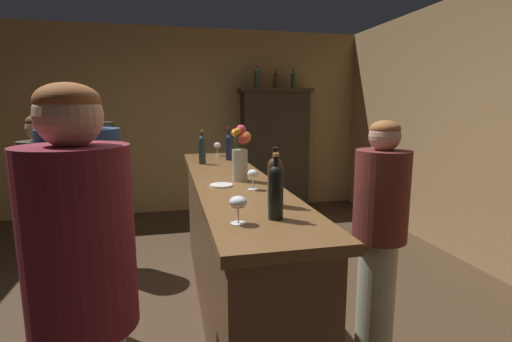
# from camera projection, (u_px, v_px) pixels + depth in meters

# --- Properties ---
(floor) EXTENTS (8.63, 8.63, 0.00)m
(floor) POSITION_uv_depth(u_px,v_px,m) (201.00, 336.00, 2.64)
(floor) COLOR #42301F
(floor) RESTS_ON ground
(wall_back) EXTENTS (5.65, 0.12, 2.70)m
(wall_back) POSITION_uv_depth(u_px,v_px,m) (180.00, 122.00, 5.65)
(wall_back) COLOR tan
(wall_back) RESTS_ON ground
(bar_counter) EXTENTS (0.55, 2.95, 1.06)m
(bar_counter) POSITION_uv_depth(u_px,v_px,m) (231.00, 245.00, 2.88)
(bar_counter) COLOR brown
(bar_counter) RESTS_ON ground
(display_cabinet) EXTENTS (1.08, 0.38, 1.85)m
(display_cabinet) POSITION_uv_depth(u_px,v_px,m) (275.00, 148.00, 5.76)
(display_cabinet) COLOR #2F271D
(display_cabinet) RESTS_ON ground
(wine_bottle_merlot) EXTENTS (0.08, 0.08, 0.31)m
(wine_bottle_merlot) POSITION_uv_depth(u_px,v_px,m) (275.00, 179.00, 1.97)
(wine_bottle_merlot) COLOR #4A2E1D
(wine_bottle_merlot) RESTS_ON bar_counter
(wine_bottle_syrah) EXTENTS (0.06, 0.06, 0.31)m
(wine_bottle_syrah) POSITION_uv_depth(u_px,v_px,m) (202.00, 149.00, 3.41)
(wine_bottle_syrah) COLOR #212D30
(wine_bottle_syrah) RESTS_ON bar_counter
(wine_bottle_malbec) EXTENTS (0.07, 0.07, 0.32)m
(wine_bottle_malbec) POSITION_uv_depth(u_px,v_px,m) (229.00, 146.00, 3.66)
(wine_bottle_malbec) COLOR #192336
(wine_bottle_malbec) RESTS_ON bar_counter
(wine_bottle_rose) EXTENTS (0.07, 0.07, 0.31)m
(wine_bottle_rose) POSITION_uv_depth(u_px,v_px,m) (276.00, 190.00, 1.74)
(wine_bottle_rose) COLOR black
(wine_bottle_rose) RESTS_ON bar_counter
(wine_glass_front) EXTENTS (0.07, 0.07, 0.14)m
(wine_glass_front) POSITION_uv_depth(u_px,v_px,m) (217.00, 146.00, 3.99)
(wine_glass_front) COLOR white
(wine_glass_front) RESTS_ON bar_counter
(wine_glass_mid) EXTENTS (0.08, 0.08, 0.13)m
(wine_glass_mid) POSITION_uv_depth(u_px,v_px,m) (238.00, 204.00, 1.67)
(wine_glass_mid) COLOR white
(wine_glass_mid) RESTS_ON bar_counter
(wine_glass_rear) EXTENTS (0.07, 0.07, 0.13)m
(wine_glass_rear) POSITION_uv_depth(u_px,v_px,m) (253.00, 175.00, 2.36)
(wine_glass_rear) COLOR white
(wine_glass_rear) RESTS_ON bar_counter
(flower_arrangement) EXTENTS (0.14, 0.12, 0.39)m
(flower_arrangement) POSITION_uv_depth(u_px,v_px,m) (241.00, 154.00, 2.63)
(flower_arrangement) COLOR tan
(flower_arrangement) RESTS_ON bar_counter
(cheese_plate) EXTENTS (0.15, 0.15, 0.01)m
(cheese_plate) POSITION_uv_depth(u_px,v_px,m) (221.00, 185.00, 2.48)
(cheese_plate) COLOR white
(cheese_plate) RESTS_ON bar_counter
(display_bottle_left) EXTENTS (0.08, 0.08, 0.32)m
(display_bottle_left) POSITION_uv_depth(u_px,v_px,m) (257.00, 77.00, 5.52)
(display_bottle_left) COLOR #2F4C31
(display_bottle_left) RESTS_ON display_cabinet
(display_bottle_midleft) EXTENTS (0.08, 0.08, 0.29)m
(display_bottle_midleft) POSITION_uv_depth(u_px,v_px,m) (276.00, 80.00, 5.59)
(display_bottle_midleft) COLOR #483314
(display_bottle_midleft) RESTS_ON display_cabinet
(display_bottle_center) EXTENTS (0.07, 0.07, 0.31)m
(display_bottle_center) POSITION_uv_depth(u_px,v_px,m) (293.00, 80.00, 5.65)
(display_bottle_center) COLOR #294727
(display_bottle_center) RESTS_ON display_cabinet
(patron_in_grey) EXTENTS (0.38, 0.38, 1.61)m
(patron_in_grey) POSITION_uv_depth(u_px,v_px,m) (96.00, 181.00, 3.64)
(patron_in_grey) COLOR #36252A
(patron_in_grey) RESTS_ON ground
(patron_near_entrance) EXTENTS (0.39, 0.39, 1.66)m
(patron_near_entrance) POSITION_uv_depth(u_px,v_px,m) (87.00, 239.00, 1.97)
(patron_near_entrance) COLOR brown
(patron_near_entrance) RESTS_ON ground
(patron_tall) EXTENTS (0.31, 0.31, 1.53)m
(patron_tall) POSITION_uv_depth(u_px,v_px,m) (49.00, 214.00, 2.60)
(patron_tall) COLOR #4E6143
(patron_tall) RESTS_ON ground
(patron_redhead) EXTENTS (0.35, 0.35, 1.65)m
(patron_redhead) POSITION_uv_depth(u_px,v_px,m) (85.00, 309.00, 1.26)
(patron_redhead) COLOR #9F9D8A
(patron_redhead) RESTS_ON ground
(bartender) EXTENTS (0.33, 0.33, 1.50)m
(bartender) POSITION_uv_depth(u_px,v_px,m) (379.00, 231.00, 2.31)
(bartender) COLOR #B0B295
(bartender) RESTS_ON ground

